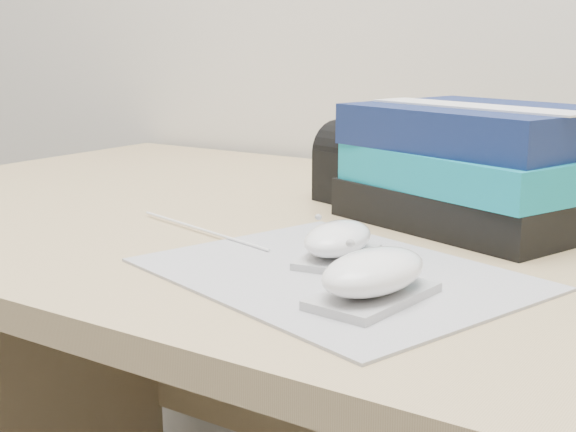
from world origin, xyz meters
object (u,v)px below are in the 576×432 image
Objects in this scene: mouse_rear at (338,242)px; mouse_front at (374,276)px; desk at (442,411)px; book_stack at (483,166)px; pouch at (365,165)px.

mouse_front reaches higher than mouse_rear.
book_stack is at bearing 40.69° from desk.
mouse_rear is at bearing -66.50° from pouch.
book_stack is at bearing 96.04° from mouse_front.
book_stack is (0.03, 0.02, 0.30)m from desk.
mouse_rear is at bearing -101.65° from book_stack.
pouch reaches higher than desk.
desk is 11.80× the size of pouch.
mouse_front is at bearing -78.65° from desk.
mouse_rear is 0.29m from pouch.
desk is 4.82× the size of book_stack.
pouch is (-0.11, 0.26, 0.03)m from mouse_rear.
book_stack is 0.17m from pouch.
pouch reaches higher than mouse_front.
desk is at bearing 101.35° from mouse_front.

